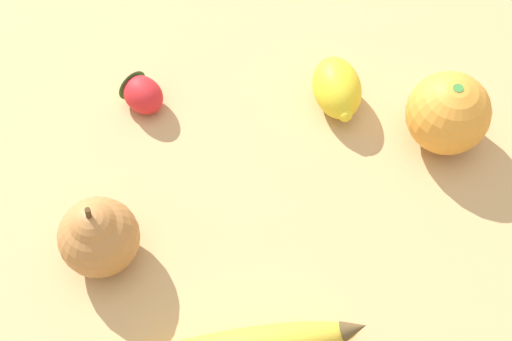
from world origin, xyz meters
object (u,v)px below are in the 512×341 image
object	(u,v)px
strawberry	(141,93)
lemon	(337,88)
orange	(448,113)
pear	(98,235)

from	to	relation	value
strawberry	lemon	distance (m)	0.21
orange	pear	world-z (taller)	pear
pear	lemon	bearing A→B (deg)	-56.72
pear	lemon	distance (m)	0.29
orange	lemon	bearing A→B (deg)	63.17
strawberry	lemon	bearing A→B (deg)	-134.75
strawberry	lemon	size ratio (longest dim) A/B	0.78
pear	lemon	xyz separation A→B (m)	(0.16, -0.24, -0.02)
orange	lemon	size ratio (longest dim) A/B	1.04
orange	strawberry	bearing A→B (deg)	77.79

